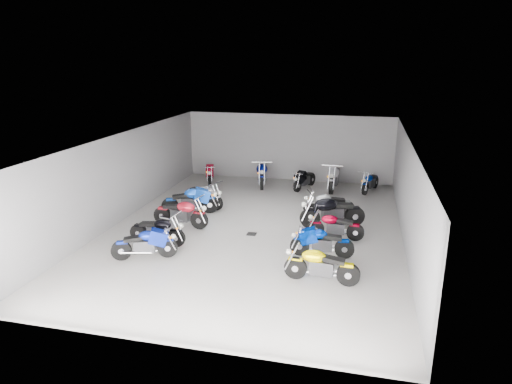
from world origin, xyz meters
TOP-DOWN VIEW (x-y plane):
  - ground at (0.00, 0.00)m, footprint 14.00×14.00m
  - wall_back at (0.00, 7.00)m, footprint 10.00×0.10m
  - wall_left at (-5.00, 0.00)m, footprint 0.10×14.00m
  - wall_right at (5.00, 0.00)m, footprint 0.10×14.00m
  - ceiling at (0.00, 0.00)m, footprint 10.00×14.00m
  - drain_grate at (0.00, -0.50)m, footprint 0.32×0.32m
  - motorcycle_left_b at (-2.63, -3.13)m, footprint 1.86×0.85m
  - motorcycle_left_c at (-2.73, -2.03)m, footprint 1.97×0.43m
  - motorcycle_left_d at (-2.61, -0.36)m, footprint 2.12×0.48m
  - motorcycle_left_e at (-2.79, 1.02)m, footprint 2.07×0.98m
  - motorcycle_left_f at (-2.59, 1.94)m, footprint 1.91×0.96m
  - motorcycle_right_b at (2.62, -3.42)m, footprint 2.05×0.43m
  - motorcycle_right_c at (2.48, -1.78)m, footprint 1.94×0.42m
  - motorcycle_right_d at (2.78, -0.26)m, footprint 1.88×0.36m
  - motorcycle_right_e at (2.59, 0.85)m, footprint 2.26×0.97m
  - motorcycle_right_f at (2.39, 1.96)m, footprint 1.94×0.63m
  - motorcycle_back_a at (-3.57, 5.68)m, footprint 0.63×1.91m
  - motorcycle_back_c at (-1.02, 5.64)m, footprint 0.70×2.37m
  - motorcycle_back_d at (1.01, 5.51)m, footprint 0.80×1.82m
  - motorcycle_back_e at (2.34, 5.72)m, footprint 0.51×2.40m
  - motorcycle_back_f at (3.94, 5.73)m, footprint 0.75×1.80m

SIDE VIEW (x-z plane):
  - ground at x=0.00m, z-range 0.00..0.00m
  - drain_grate at x=0.00m, z-range 0.00..0.01m
  - motorcycle_back_f at x=3.94m, z-range 0.04..0.86m
  - motorcycle_right_d at x=2.78m, z-range 0.04..0.87m
  - motorcycle_back_d at x=1.01m, z-range 0.04..0.88m
  - motorcycle_right_c at x=2.48m, z-range 0.04..0.89m
  - motorcycle_back_a at x=-3.57m, z-range 0.04..0.90m
  - motorcycle_left_b at x=-2.63m, z-range 0.04..0.90m
  - motorcycle_left_c at x=-2.73m, z-range 0.04..0.90m
  - motorcycle_right_f at x=2.39m, z-range 0.04..0.90m
  - motorcycle_left_f at x=-2.59m, z-range 0.04..0.94m
  - motorcycle_right_b at x=2.62m, z-range 0.04..0.94m
  - motorcycle_left_d at x=-2.61m, z-range 0.04..0.98m
  - motorcycle_left_e at x=-2.79m, z-range 0.04..1.00m
  - motorcycle_right_e at x=2.59m, z-range 0.05..1.08m
  - motorcycle_back_c at x=-1.02m, z-range 0.05..1.10m
  - motorcycle_back_e at x=2.34m, z-range 0.05..1.10m
  - wall_back at x=0.00m, z-range 0.00..3.20m
  - wall_left at x=-5.00m, z-range 0.00..3.20m
  - wall_right at x=5.00m, z-range 0.00..3.20m
  - ceiling at x=0.00m, z-range 3.20..3.24m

